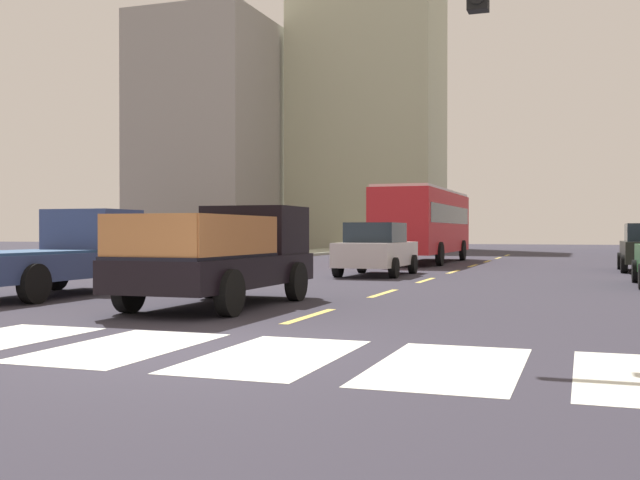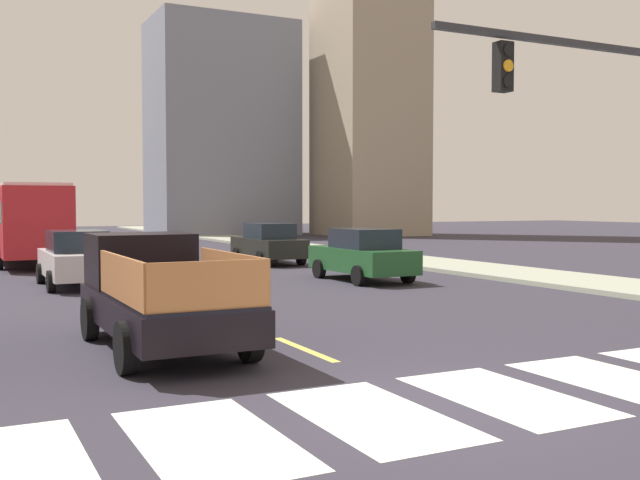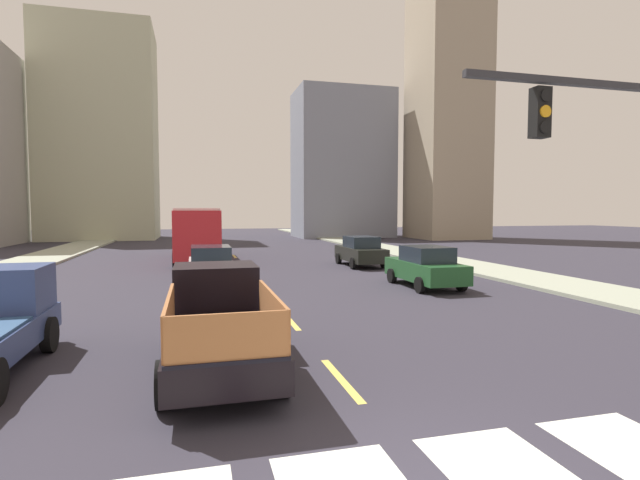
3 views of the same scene
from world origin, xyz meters
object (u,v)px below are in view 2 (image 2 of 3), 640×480
pickup_stakebed (157,293)px  sedan_near_right (269,243)px  city_bus (26,217)px  sedan_near_left (363,255)px  sedan_far (77,259)px

pickup_stakebed → sedan_near_right: size_ratio=1.18×
pickup_stakebed → city_bus: city_bus is taller
sedan_near_left → sedan_far: bearing=165.0°
sedan_far → sedan_near_right: 10.17m
city_bus → sedan_far: 10.49m
sedan_near_left → city_bus: bearing=126.2°
pickup_stakebed → sedan_near_left: size_ratio=1.18×
pickup_stakebed → sedan_near_left: 12.02m
city_bus → sedan_near_right: 10.46m
city_bus → pickup_stakebed: bearing=-90.9°
city_bus → sedan_near_left: bearing=-56.2°
sedan_near_left → sedan_far: size_ratio=1.00×
pickup_stakebed → sedan_near_right: pickup_stakebed is taller
pickup_stakebed → sedan_far: 10.54m
sedan_near_left → sedan_near_right: 7.84m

